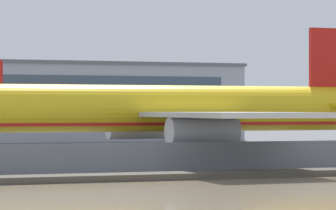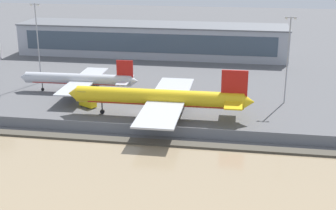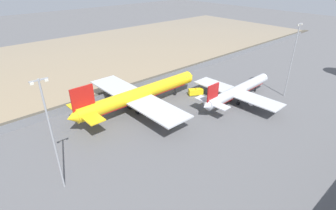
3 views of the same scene
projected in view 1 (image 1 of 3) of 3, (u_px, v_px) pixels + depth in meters
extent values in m
plane|color=#565659|center=(85.00, 165.00, 92.00)|extent=(500.00, 500.00, 0.00)
cube|color=#474238|center=(156.00, 176.00, 72.72)|extent=(320.00, 3.00, 0.50)
cube|color=slate|center=(138.00, 159.00, 76.96)|extent=(280.00, 0.08, 2.59)
cylinder|color=slate|center=(138.00, 159.00, 76.96)|extent=(0.10, 0.10, 2.59)
cylinder|color=yellow|center=(158.00, 108.00, 91.48)|extent=(43.87, 4.70, 4.33)
cube|color=red|center=(158.00, 121.00, 91.47)|extent=(37.29, 3.78, 0.78)
cube|color=#B7BABF|center=(225.00, 115.00, 82.38)|extent=(9.82, 21.12, 0.43)
cube|color=#B7BABF|center=(144.00, 114.00, 102.10)|extent=(9.82, 21.12, 0.43)
cylinder|color=#B7BABF|center=(203.00, 131.00, 83.49)|extent=(6.16, 2.43, 2.38)
cylinder|color=#B7BABF|center=(137.00, 128.00, 100.06)|extent=(6.16, 2.43, 2.38)
cube|color=yellow|center=(320.00, 105.00, 101.80)|extent=(4.45, 7.75, 0.35)
cylinder|color=black|center=(198.00, 146.00, 90.40)|extent=(0.35, 0.35, 2.53)
cylinder|color=black|center=(198.00, 159.00, 90.39)|extent=(1.40, 0.99, 1.39)
cylinder|color=black|center=(180.00, 144.00, 94.66)|extent=(0.35, 0.35, 2.53)
cylinder|color=black|center=(180.00, 157.00, 94.66)|extent=(1.40, 0.99, 1.39)
cone|color=silver|center=(6.00, 119.00, 105.16)|extent=(2.30, 3.13, 3.07)
cube|color=white|center=(155.00, 164.00, 80.62)|extent=(1.68, 3.24, 1.11)
cube|color=#283847|center=(157.00, 154.00, 80.26)|extent=(1.31, 1.15, 0.50)
cylinder|color=black|center=(167.00, 169.00, 79.95)|extent=(0.24, 0.71, 0.70)
cylinder|color=black|center=(152.00, 169.00, 79.45)|extent=(0.24, 0.71, 0.70)
cylinder|color=black|center=(159.00, 168.00, 81.79)|extent=(0.24, 0.71, 0.70)
cylinder|color=black|center=(143.00, 168.00, 81.30)|extent=(0.24, 0.71, 0.70)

